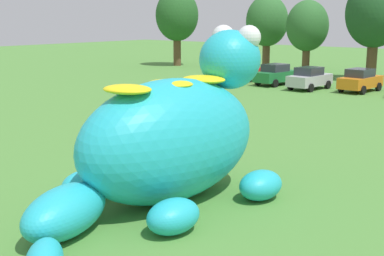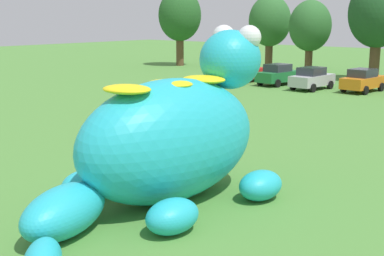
{
  "view_description": "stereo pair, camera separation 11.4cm",
  "coord_description": "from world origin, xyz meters",
  "px_view_note": "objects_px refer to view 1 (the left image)",
  "views": [
    {
      "loc": [
        11.65,
        -12.15,
        5.47
      ],
      "look_at": [
        1.37,
        0.17,
        2.05
      ],
      "focal_mm": 48.95,
      "sensor_mm": 36.0,
      "label": 1
    },
    {
      "loc": [
        11.73,
        -12.08,
        5.47
      ],
      "look_at": [
        1.37,
        0.17,
        2.05
      ],
      "focal_mm": 48.95,
      "sensor_mm": 36.0,
      "label": 2
    }
  ],
  "objects_px": {
    "giant_inflatable_creature": "(171,138)",
    "car_orange": "(360,80)",
    "car_green": "(276,74)",
    "car_red": "(243,72)",
    "car_silver": "(310,78)"
  },
  "relations": [
    {
      "from": "car_silver",
      "to": "giant_inflatable_creature",
      "type": "bearing_deg",
      "value": -71.51
    },
    {
      "from": "car_red",
      "to": "car_silver",
      "type": "bearing_deg",
      "value": -6.98
    },
    {
      "from": "car_red",
      "to": "car_silver",
      "type": "xyz_separation_m",
      "value": [
        6.69,
        -0.82,
        0.0
      ]
    },
    {
      "from": "car_red",
      "to": "car_green",
      "type": "xyz_separation_m",
      "value": [
        3.31,
        -0.11,
        0.0
      ]
    },
    {
      "from": "giant_inflatable_creature",
      "to": "car_orange",
      "type": "height_order",
      "value": "giant_inflatable_creature"
    },
    {
      "from": "giant_inflatable_creature",
      "to": "car_green",
      "type": "distance_m",
      "value": 28.38
    },
    {
      "from": "car_green",
      "to": "car_silver",
      "type": "relative_size",
      "value": 1.01
    },
    {
      "from": "car_red",
      "to": "car_silver",
      "type": "relative_size",
      "value": 1.0
    },
    {
      "from": "car_red",
      "to": "car_green",
      "type": "relative_size",
      "value": 0.99
    },
    {
      "from": "giant_inflatable_creature",
      "to": "car_orange",
      "type": "xyz_separation_m",
      "value": [
        -4.92,
        26.39,
        -1.05
      ]
    },
    {
      "from": "car_orange",
      "to": "car_red",
      "type": "bearing_deg",
      "value": -177.33
    },
    {
      "from": "car_green",
      "to": "car_orange",
      "type": "relative_size",
      "value": 1.01
    },
    {
      "from": "giant_inflatable_creature",
      "to": "car_orange",
      "type": "bearing_deg",
      "value": 100.56
    },
    {
      "from": "giant_inflatable_creature",
      "to": "car_silver",
      "type": "xyz_separation_m",
      "value": [
        -8.39,
        25.1,
        -1.05
      ]
    },
    {
      "from": "car_green",
      "to": "car_silver",
      "type": "height_order",
      "value": "same"
    }
  ]
}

